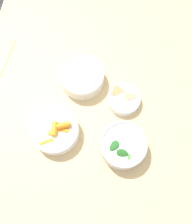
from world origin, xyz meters
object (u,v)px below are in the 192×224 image
ruler (1,66)px  bowl_greens (123,146)px  bowl_carrots (55,131)px  bowl_beans_hotdog (82,77)px  bowl_cookies (124,99)px

ruler → bowl_greens: bearing=-116.3°
bowl_greens → ruler: 0.58m
bowl_carrots → bowl_greens: bowl_greens is taller
bowl_greens → bowl_beans_hotdog: size_ratio=0.95×
bowl_carrots → ruler: (0.24, 0.28, -0.03)m
bowl_greens → bowl_beans_hotdog: bearing=37.3°
bowl_beans_hotdog → bowl_carrots: bearing=165.1°
bowl_beans_hotdog → ruler: bowl_beans_hotdog is taller
bowl_beans_hotdog → bowl_cookies: bowl_beans_hotdog is taller
bowl_beans_hotdog → bowl_cookies: bearing=-110.1°
bowl_carrots → bowl_beans_hotdog: 0.23m
bowl_carrots → bowl_cookies: (0.16, -0.23, -0.01)m
bowl_carrots → bowl_beans_hotdog: size_ratio=1.00×
bowl_carrots → bowl_cookies: size_ratio=1.37×
bowl_greens → bowl_carrots: bearing=85.5°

